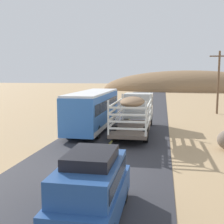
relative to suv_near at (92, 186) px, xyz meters
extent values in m
plane|color=tan|center=(-1.30, 4.77, -1.15)|extent=(240.00, 240.00, 0.00)
cube|color=#2D2D33|center=(-1.30, 4.77, -1.14)|extent=(8.00, 120.00, 0.02)
cube|color=#D8CC4C|center=(-1.30, 4.77, -1.13)|extent=(0.16, 117.60, 0.00)
cube|color=#264C8C|center=(0.00, 0.08, -0.45)|extent=(1.90, 4.60, 0.90)
cube|color=#264C8C|center=(0.00, -0.07, 0.40)|extent=(1.75, 3.59, 0.80)
cube|color=#192333|center=(0.00, -0.07, 0.42)|extent=(1.79, 3.22, 0.44)
cube|color=black|center=(0.00, -0.02, 0.98)|extent=(1.42, 2.07, 0.36)
cylinder|color=black|center=(-0.82, 1.51, -0.75)|extent=(0.26, 0.76, 0.76)
cylinder|color=black|center=(0.82, 1.51, -0.75)|extent=(0.26, 0.76, 0.76)
cube|color=silver|center=(-0.02, 17.65, 0.67)|extent=(2.50, 2.20, 2.20)
cube|color=#192333|center=(-0.02, 17.65, 1.12)|extent=(2.53, 1.54, 0.70)
cube|color=brown|center=(-0.02, 12.25, -0.43)|extent=(2.50, 6.40, 0.24)
cylinder|color=silver|center=(-1.21, 15.39, 0.79)|extent=(0.12, 0.12, 2.20)
cylinder|color=silver|center=(1.17, 15.39, 0.79)|extent=(0.12, 0.12, 2.20)
cylinder|color=silver|center=(-1.21, 9.11, 0.79)|extent=(0.12, 0.12, 2.20)
cylinder|color=silver|center=(1.17, 9.11, 0.79)|extent=(0.12, 0.12, 2.20)
cube|color=silver|center=(-1.23, 12.25, 0.13)|extent=(0.08, 6.30, 0.12)
cube|color=silver|center=(1.19, 12.25, 0.13)|extent=(0.08, 6.30, 0.12)
cube|color=silver|center=(-0.02, 9.09, 0.13)|extent=(2.40, 0.08, 0.12)
cube|color=silver|center=(-1.23, 12.25, 0.57)|extent=(0.08, 6.30, 0.12)
cube|color=silver|center=(1.19, 12.25, 0.57)|extent=(0.08, 6.30, 0.12)
cube|color=silver|center=(-0.02, 9.09, 0.57)|extent=(2.40, 0.08, 0.12)
cube|color=silver|center=(-1.23, 12.25, 1.01)|extent=(0.08, 6.30, 0.12)
cube|color=silver|center=(1.19, 12.25, 1.01)|extent=(0.08, 6.30, 0.12)
cube|color=silver|center=(-0.02, 9.09, 1.01)|extent=(2.40, 0.08, 0.12)
cube|color=silver|center=(-1.23, 12.25, 1.45)|extent=(0.08, 6.30, 0.12)
cube|color=silver|center=(1.19, 12.25, 1.45)|extent=(0.08, 6.30, 0.12)
cube|color=silver|center=(-0.02, 9.09, 1.45)|extent=(2.40, 0.08, 0.12)
ellipsoid|color=#8C6B4C|center=(-0.02, 12.25, 1.54)|extent=(1.75, 3.84, 0.70)
cylinder|color=black|center=(-1.11, 17.65, -0.58)|extent=(0.32, 1.10, 1.10)
cylinder|color=black|center=(1.07, 17.65, -0.58)|extent=(0.32, 1.10, 1.10)
cylinder|color=black|center=(-1.11, 10.97, -0.58)|extent=(0.32, 1.10, 1.10)
cylinder|color=black|center=(1.07, 10.97, -0.58)|extent=(0.32, 1.10, 1.10)
cube|color=#3872C6|center=(-3.57, 14.66, 0.57)|extent=(2.50, 10.00, 2.70)
cube|color=white|center=(-3.57, 14.66, 2.00)|extent=(2.45, 9.80, 0.16)
cube|color=#192333|center=(-3.57, 14.66, 1.04)|extent=(2.54, 9.20, 0.80)
cube|color=silver|center=(-3.57, 14.66, -0.58)|extent=(2.53, 9.80, 0.36)
cylinder|color=black|center=(-4.67, 17.91, -0.63)|extent=(0.30, 1.00, 1.00)
cylinder|color=black|center=(-2.47, 17.91, -0.63)|extent=(0.30, 1.00, 1.00)
cylinder|color=black|center=(-4.67, 11.41, -0.63)|extent=(0.30, 1.00, 1.00)
cylinder|color=black|center=(-2.47, 11.41, -0.63)|extent=(0.30, 1.00, 1.00)
cylinder|color=brown|center=(8.45, 26.73, 2.50)|extent=(0.24, 0.24, 7.30)
cube|color=brown|center=(8.45, 26.73, 5.54)|extent=(2.20, 0.14, 0.14)
ellipsoid|color=olive|center=(9.37, 76.71, -1.15)|extent=(49.59, 24.71, 11.13)
camera|label=1|loc=(2.18, -8.53, 3.58)|focal=46.15mm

